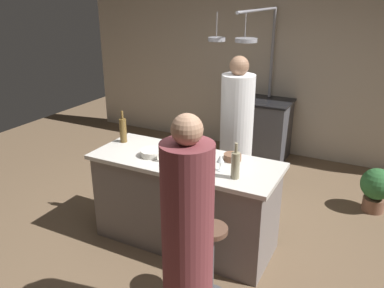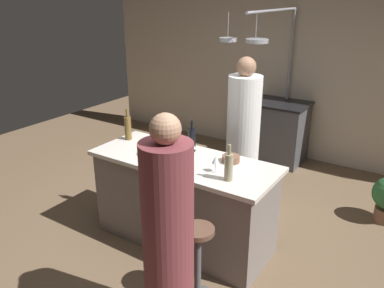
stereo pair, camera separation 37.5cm
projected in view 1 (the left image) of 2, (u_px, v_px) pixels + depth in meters
The scene contains 17 objects.
ground_plane at pixel (185, 240), 3.99m from camera, with size 9.00×9.00×0.00m, color brown.
back_wall at pixel (274, 68), 5.89m from camera, with size 6.40×0.16×2.60m, color #BCAD99.
kitchen_island at pixel (185, 201), 3.83m from camera, with size 1.80×0.72×0.90m.
stove_range at pixel (262, 129), 5.86m from camera, with size 0.80×0.64×0.89m.
chef at pixel (236, 139), 4.43m from camera, with size 0.37×0.37×1.74m.
bar_stool_right at pixel (211, 260), 3.10m from camera, with size 0.28×0.28×0.68m.
guest_right at pixel (188, 240), 2.67m from camera, with size 0.35×0.35×1.68m.
overhead_pot_rack at pixel (254, 54), 5.08m from camera, with size 0.58×1.51×2.17m.
potted_plant at pixel (376, 187), 4.43m from camera, with size 0.36×0.36×0.52m.
pepper_mill at pixel (172, 152), 3.55m from camera, with size 0.05×0.05×0.21m, color #382319.
wine_bottle_white at pixel (235, 165), 3.25m from camera, with size 0.07×0.07×0.31m.
wine_bottle_dark at pixel (191, 140), 3.81m from camera, with size 0.07×0.07×0.31m.
wine_bottle_amber at pixel (123, 130), 4.04m from camera, with size 0.07×0.07×0.33m.
wine_glass_near_left_guest at pixel (193, 146), 3.69m from camera, with size 0.07×0.07×0.15m.
wine_glass_near_right_guest at pixel (220, 159), 3.40m from camera, with size 0.07×0.07×0.15m.
mixing_bowl_ceramic at pixel (152, 153), 3.73m from camera, with size 0.22×0.22×0.06m, color silver.
mixing_bowl_wooden at pixel (232, 157), 3.63m from camera, with size 0.16×0.16×0.06m, color brown.
Camera 1 is at (1.60, -2.97, 2.36)m, focal length 36.72 mm.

